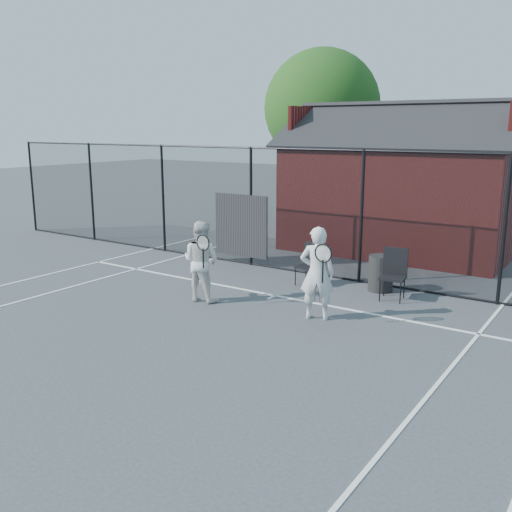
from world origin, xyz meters
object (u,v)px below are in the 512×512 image
Objects in this scene: clubhouse at (403,194)px; player_back at (201,261)px; chair_right at (393,275)px; chair_left at (307,265)px; waste_bin at (381,273)px; player_front at (317,273)px.

clubhouse is 3.95× the size of player_back.
chair_left is at bearing 170.36° from chair_right.
clubhouse is at bearing 104.95° from waste_bin.
clubhouse reaches higher than chair_left.
chair_left is at bearing -161.92° from waste_bin.
player_back is at bearing -109.44° from chair_left.
player_front is 2.48m from waste_bin.
chair_right is 1.33× the size of waste_bin.
player_front reaches higher than waste_bin.
clubhouse is 6.91m from player_front.
clubhouse is 5.28m from chair_right.
player_back is at bearing -173.46° from player_front.
waste_bin is (1.53, 0.50, -0.07)m from chair_left.
player_front reaches higher than chair_left.
chair_right is (1.99, 0.00, 0.05)m from chair_left.
player_back reaches higher than chair_right.
chair_left is (-1.26, 1.91, -0.41)m from player_front.
chair_right is at bearing 9.94° from chair_left.
clubhouse is at bearing 77.33° from player_back.
chair_right reaches higher than chair_left.
player_front is at bearing -120.49° from chair_right.
clubhouse is 5.04m from chair_left.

